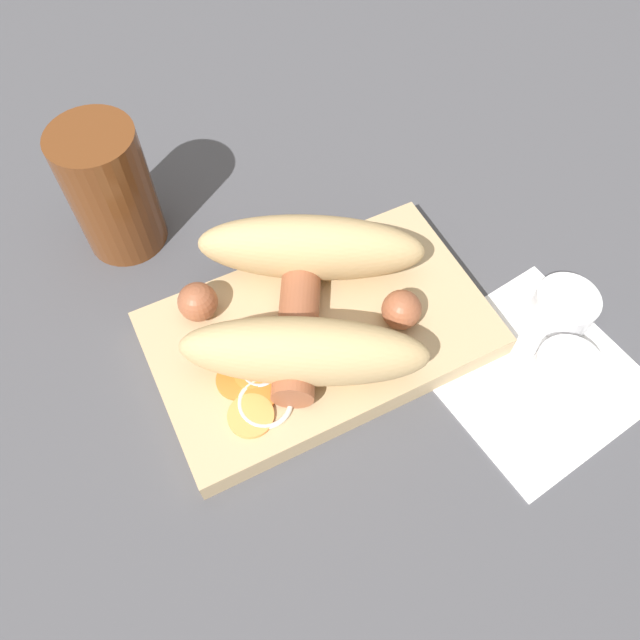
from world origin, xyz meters
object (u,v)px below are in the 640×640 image
(food_tray, at_px, (320,334))
(bread_roll, at_px, (308,297))
(condiment_cup_far, at_px, (564,308))
(drink_glass, at_px, (111,191))
(sausage, at_px, (299,306))
(condiment_cup_near, at_px, (565,372))

(food_tray, height_order, bread_roll, bread_roll)
(condiment_cup_far, bearing_deg, drink_glass, 140.69)
(food_tray, relative_size, bread_roll, 1.17)
(sausage, height_order, condiment_cup_near, sausage)
(food_tray, distance_m, condiment_cup_near, 0.20)
(food_tray, distance_m, drink_glass, 0.22)
(food_tray, bearing_deg, condiment_cup_near, -36.84)
(condiment_cup_near, distance_m, drink_glass, 0.41)
(drink_glass, bearing_deg, condiment_cup_far, -39.31)
(condiment_cup_near, bearing_deg, drink_glass, 131.83)
(condiment_cup_near, height_order, drink_glass, drink_glass)
(food_tray, height_order, drink_glass, drink_glass)
(bread_roll, height_order, condiment_cup_near, bread_roll)
(sausage, bearing_deg, condiment_cup_near, -38.51)
(drink_glass, bearing_deg, food_tray, -58.83)
(condiment_cup_far, xyz_separation_m, drink_glass, (-0.31, 0.26, 0.05))
(condiment_cup_far, bearing_deg, bread_roll, 158.02)
(food_tray, height_order, condiment_cup_far, condiment_cup_far)
(condiment_cup_far, relative_size, drink_glass, 0.44)
(bread_roll, bearing_deg, condiment_cup_near, -38.59)
(sausage, xyz_separation_m, condiment_cup_far, (0.21, -0.09, -0.03))
(condiment_cup_near, bearing_deg, food_tray, 143.16)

